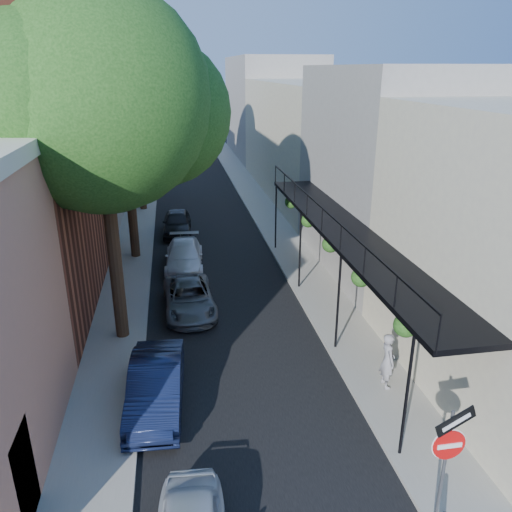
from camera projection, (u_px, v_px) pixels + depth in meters
name	position (u px, v px, depth m)	size (l,w,h in m)	color
road_surface	(198.00, 197.00, 36.56)	(6.00, 64.00, 0.01)	black
sidewalk_left	(143.00, 199.00, 35.92)	(2.00, 64.00, 0.12)	gray
sidewalk_right	(252.00, 194.00, 37.15)	(2.00, 64.00, 0.12)	gray
buildings_left	(52.00, 133.00, 32.23)	(10.10, 59.10, 12.00)	tan
buildings_right	(322.00, 134.00, 35.91)	(9.80, 55.00, 10.00)	#B5AB95
sign_post	(448.00, 449.00, 9.54)	(0.89, 0.17, 2.99)	#595B60
oak_near	(114.00, 103.00, 15.04)	(7.48, 6.80, 11.42)	#332414
oak_mid	(132.00, 111.00, 22.67)	(6.60, 6.00, 10.20)	#332414
oak_far	(141.00, 79.00, 30.60)	(7.70, 7.00, 11.90)	#332414
parked_car_b	(156.00, 386.00, 13.75)	(1.42, 4.06, 1.34)	#111936
parked_car_c	(189.00, 298.00, 19.24)	(1.87, 4.05, 1.13)	#5B5E63
parked_car_d	(184.00, 256.00, 23.33)	(1.72, 4.22, 1.22)	silver
parked_car_e	(177.00, 223.00, 28.27)	(1.56, 3.88, 1.32)	black
pedestrian	(388.00, 360.00, 14.38)	(0.62, 0.41, 1.71)	gray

